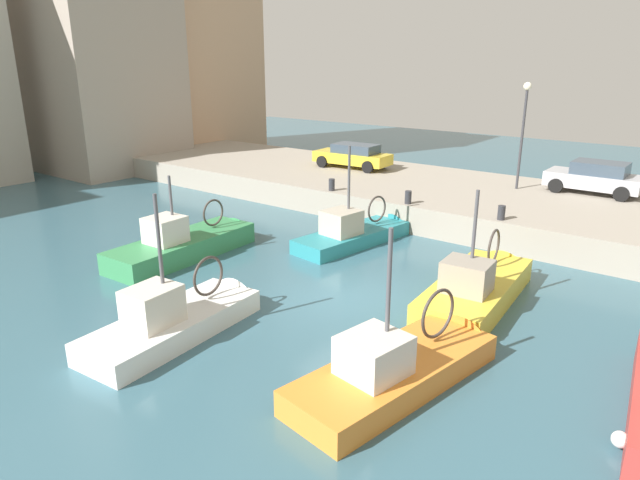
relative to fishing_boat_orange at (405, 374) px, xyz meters
name	(u,v)px	position (x,y,z in m)	size (l,w,h in m)	color
water_surface	(345,298)	(2.89, 3.73, -0.12)	(80.00, 80.00, 0.00)	#386070
quay_wall	(490,205)	(14.39, 3.73, 0.48)	(9.00, 56.00, 1.20)	#9E9384
fishing_boat_orange	(405,374)	(0.00, 0.00, 0.00)	(6.44, 2.84, 4.62)	orange
fishing_boat_green	(190,252)	(2.60, 10.68, -0.01)	(6.71, 2.19, 3.97)	#388951
fishing_boat_yellow	(478,295)	(5.37, 0.48, -0.02)	(6.47, 2.45, 4.50)	gold
fishing_boat_teal	(358,238)	(7.73, 6.52, 0.02)	(6.17, 2.48, 4.67)	teal
fishing_boat_white	(185,325)	(-1.53, 5.96, 0.01)	(5.95, 2.22, 4.74)	white
parked_car_yellow	(353,155)	(15.49, 12.15, 1.77)	(2.07, 4.40, 1.33)	gold
parked_car_silver	(595,177)	(17.07, 0.03, 1.81)	(2.02, 3.99, 1.45)	#B7B7BC
mooring_bollard_south	(501,213)	(10.24, 1.73, 1.35)	(0.28, 0.28, 0.55)	#2D2D33
mooring_bollard_mid	(408,197)	(10.24, 5.73, 1.35)	(0.28, 0.28, 0.55)	#2D2D33
mooring_bollard_north	(332,185)	(10.24, 9.73, 1.35)	(0.28, 0.28, 0.55)	#2D2D33
quay_streetlamp	(524,118)	(15.89, 3.11, 4.33)	(0.36, 0.36, 4.83)	#38383D
waterfront_building_west	(180,27)	(18.11, 29.38, 9.04)	(10.93, 6.95, 18.29)	tan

